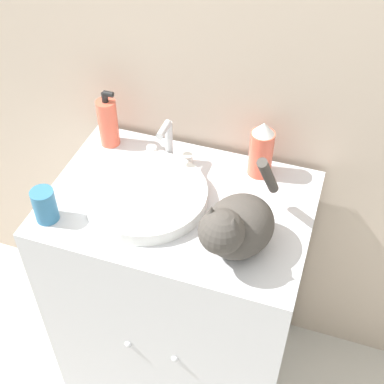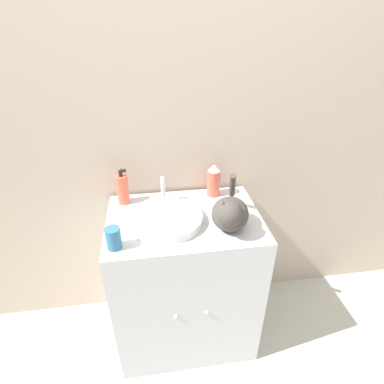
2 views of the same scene
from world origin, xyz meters
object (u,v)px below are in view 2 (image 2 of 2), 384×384
(soap_bottle, at_px, (123,189))
(cup, at_px, (114,238))
(cat, at_px, (230,213))
(spray_bottle, at_px, (214,180))

(soap_bottle, height_order, cup, soap_bottle)
(cat, relative_size, soap_bottle, 1.70)
(cat, height_order, spray_bottle, cat)
(cat, xyz_separation_m, soap_bottle, (-0.50, 0.31, -0.01))
(soap_bottle, relative_size, spray_bottle, 1.07)
(spray_bottle, relative_size, cup, 1.83)
(soap_bottle, bearing_deg, cup, -93.58)
(cat, xyz_separation_m, spray_bottle, (-0.01, 0.32, 0.00))
(soap_bottle, xyz_separation_m, cup, (-0.02, -0.36, -0.03))
(cat, height_order, soap_bottle, cat)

